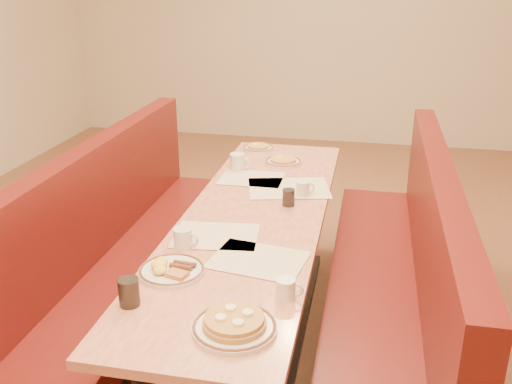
% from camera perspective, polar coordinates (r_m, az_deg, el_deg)
% --- Properties ---
extents(ground, '(8.00, 8.00, 0.00)m').
position_cam_1_polar(ground, '(3.27, -0.23, -14.42)').
color(ground, '#9E6647').
rests_on(ground, ground).
extents(diner_table, '(0.70, 2.50, 0.75)m').
position_cam_1_polar(diner_table, '(3.06, -0.24, -8.74)').
color(diner_table, black).
rests_on(diner_table, ground).
extents(booth_left, '(0.55, 2.50, 1.05)m').
position_cam_1_polar(booth_left, '(3.28, -12.97, -7.42)').
color(booth_left, '#4C3326').
rests_on(booth_left, ground).
extents(booth_right, '(0.55, 2.50, 1.05)m').
position_cam_1_polar(booth_right, '(3.03, 13.67, -10.12)').
color(booth_right, '#4C3326').
rests_on(booth_right, ground).
extents(placemat_near_left, '(0.42, 0.33, 0.00)m').
position_cam_1_polar(placemat_near_left, '(2.67, -4.02, -4.37)').
color(placemat_near_left, '#F8EBC2').
rests_on(placemat_near_left, diner_table).
extents(placemat_near_right, '(0.43, 0.35, 0.00)m').
position_cam_1_polar(placemat_near_right, '(2.45, 0.23, -6.78)').
color(placemat_near_right, '#F8EBC2').
rests_on(placemat_near_right, diner_table).
extents(placemat_far_left, '(0.37, 0.28, 0.00)m').
position_cam_1_polar(placemat_far_left, '(3.38, -0.45, 1.38)').
color(placemat_far_left, '#F8EBC2').
rests_on(placemat_far_left, diner_table).
extents(placemat_far_right, '(0.52, 0.43, 0.00)m').
position_cam_1_polar(placemat_far_right, '(3.24, 3.28, 0.40)').
color(placemat_far_right, '#F8EBC2').
rests_on(placemat_far_right, diner_table).
extents(pancake_plate, '(0.30, 0.30, 0.07)m').
position_cam_1_polar(pancake_plate, '(2.01, -2.18, -13.12)').
color(pancake_plate, silver).
rests_on(pancake_plate, diner_table).
extents(eggs_plate, '(0.27, 0.27, 0.05)m').
position_cam_1_polar(eggs_plate, '(2.38, -8.53, -7.67)').
color(eggs_plate, silver).
rests_on(eggs_plate, diner_table).
extents(extra_plate_mid, '(0.23, 0.23, 0.05)m').
position_cam_1_polar(extra_plate_mid, '(3.65, 2.73, 3.08)').
color(extra_plate_mid, silver).
rests_on(extra_plate_mid, diner_table).
extents(extra_plate_far, '(0.21, 0.21, 0.04)m').
position_cam_1_polar(extra_plate_far, '(3.94, 0.23, 4.47)').
color(extra_plate_far, silver).
rests_on(extra_plate_far, diner_table).
extents(coffee_mug_a, '(0.11, 0.08, 0.08)m').
position_cam_1_polar(coffee_mug_a, '(2.18, 3.07, -9.61)').
color(coffee_mug_a, silver).
rests_on(coffee_mug_a, diner_table).
extents(coffee_mug_b, '(0.12, 0.09, 0.09)m').
position_cam_1_polar(coffee_mug_b, '(2.57, -7.23, -4.55)').
color(coffee_mug_b, silver).
rests_on(coffee_mug_b, diner_table).
extents(coffee_mug_c, '(0.10, 0.08, 0.08)m').
position_cam_1_polar(coffee_mug_c, '(3.13, 4.75, 0.37)').
color(coffee_mug_c, silver).
rests_on(coffee_mug_c, diner_table).
extents(coffee_mug_d, '(0.13, 0.09, 0.10)m').
position_cam_1_polar(coffee_mug_d, '(3.53, -1.81, 3.05)').
color(coffee_mug_d, silver).
rests_on(coffee_mug_d, diner_table).
extents(soda_tumbler_near, '(0.08, 0.08, 0.11)m').
position_cam_1_polar(soda_tumbler_near, '(2.18, -12.59, -9.74)').
color(soda_tumbler_near, black).
rests_on(soda_tumbler_near, diner_table).
extents(soda_tumbler_mid, '(0.07, 0.07, 0.09)m').
position_cam_1_polar(soda_tumbler_mid, '(2.99, 3.28, -0.55)').
color(soda_tumbler_mid, black).
rests_on(soda_tumbler_mid, diner_table).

